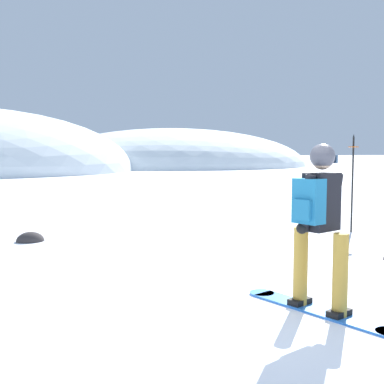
% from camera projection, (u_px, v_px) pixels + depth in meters
% --- Properties ---
extents(ground_plane, '(300.00, 300.00, 0.00)m').
position_uv_depth(ground_plane, '(274.00, 318.00, 4.77)').
color(ground_plane, white).
extents(ridge_peak_far, '(29.41, 26.47, 8.15)m').
position_uv_depth(ridge_peak_far, '(173.00, 166.00, 53.10)').
color(ridge_peak_far, white).
rests_on(ridge_peak_far, ground).
extents(snowboarder_main, '(0.81, 1.75, 1.71)m').
position_uv_depth(snowboarder_main, '(319.00, 223.00, 4.85)').
color(snowboarder_main, blue).
rests_on(snowboarder_main, ground).
extents(piste_marker_near, '(0.20, 0.20, 1.98)m').
position_uv_depth(piste_marker_near, '(353.00, 176.00, 9.72)').
color(piste_marker_near, black).
rests_on(piste_marker_near, ground).
extents(rock_mid, '(0.50, 0.42, 0.35)m').
position_uv_depth(rock_mid, '(30.00, 241.00, 8.80)').
color(rock_mid, '#383333').
rests_on(rock_mid, ground).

